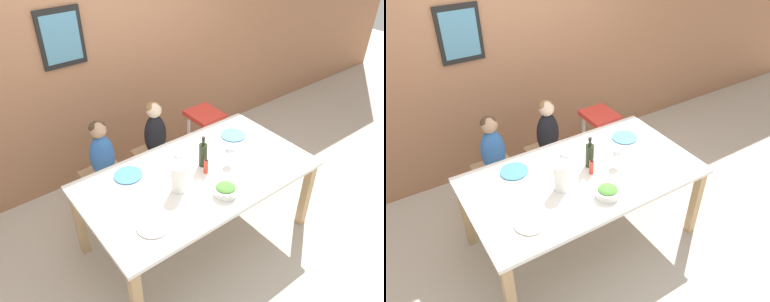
# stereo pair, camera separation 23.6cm
# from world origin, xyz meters

# --- Properties ---
(ground_plane) EXTENTS (14.00, 14.00, 0.00)m
(ground_plane) POSITION_xyz_m (0.00, 0.00, 0.00)
(ground_plane) COLOR #BCB2A3
(wall_back) EXTENTS (10.00, 0.09, 2.70)m
(wall_back) POSITION_xyz_m (-0.00, 1.44, 1.35)
(wall_back) COLOR #9E6B4C
(wall_back) RESTS_ON ground_plane
(dining_table) EXTENTS (1.89, 1.05, 0.73)m
(dining_table) POSITION_xyz_m (0.00, 0.00, 0.65)
(dining_table) COLOR white
(dining_table) RESTS_ON ground_plane
(chair_far_left) EXTENTS (0.38, 0.42, 0.45)m
(chair_far_left) POSITION_xyz_m (-0.48, 0.78, 0.38)
(chair_far_left) COLOR silver
(chair_far_left) RESTS_ON ground_plane
(chair_far_center) EXTENTS (0.38, 0.42, 0.45)m
(chair_far_center) POSITION_xyz_m (0.09, 0.78, 0.38)
(chair_far_center) COLOR silver
(chair_far_center) RESTS_ON ground_plane
(chair_right_highchair) EXTENTS (0.32, 0.36, 0.71)m
(chair_right_highchair) POSITION_xyz_m (0.70, 0.78, 0.55)
(chair_right_highchair) COLOR silver
(chair_right_highchair) RESTS_ON ground_plane
(person_child_left) EXTENTS (0.23, 0.17, 0.57)m
(person_child_left) POSITION_xyz_m (-0.48, 0.78, 0.74)
(person_child_left) COLOR #3366B2
(person_child_left) RESTS_ON chair_far_left
(person_child_center) EXTENTS (0.23, 0.17, 0.57)m
(person_child_center) POSITION_xyz_m (0.09, 0.78, 0.74)
(person_child_center) COLOR black
(person_child_center) RESTS_ON chair_far_center
(wine_bottle) EXTENTS (0.07, 0.07, 0.28)m
(wine_bottle) POSITION_xyz_m (0.10, 0.07, 0.84)
(wine_bottle) COLOR #232D19
(wine_bottle) RESTS_ON dining_table
(paper_towel_roll) EXTENTS (0.11, 0.11, 0.23)m
(paper_towel_roll) POSITION_xyz_m (-0.24, -0.07, 0.84)
(paper_towel_roll) COLOR white
(paper_towel_roll) RESTS_ON dining_table
(wine_glass_near) EXTENTS (0.08, 0.08, 0.16)m
(wine_glass_near) POSITION_xyz_m (0.30, -0.04, 0.85)
(wine_glass_near) COLOR white
(wine_glass_near) RESTS_ON dining_table
(wine_glass_far) EXTENTS (0.08, 0.08, 0.16)m
(wine_glass_far) POSITION_xyz_m (-0.09, 0.15, 0.85)
(wine_glass_far) COLOR white
(wine_glass_far) RESTS_ON dining_table
(salad_bowl_large) EXTENTS (0.18, 0.18, 0.08)m
(salad_bowl_large) POSITION_xyz_m (0.01, -0.32, 0.77)
(salad_bowl_large) COLOR white
(salad_bowl_large) RESTS_ON dining_table
(dinner_plate_front_left) EXTENTS (0.24, 0.24, 0.01)m
(dinner_plate_front_left) POSITION_xyz_m (-0.60, -0.27, 0.74)
(dinner_plate_front_left) COLOR silver
(dinner_plate_front_left) RESTS_ON dining_table
(dinner_plate_back_left) EXTENTS (0.24, 0.24, 0.01)m
(dinner_plate_back_left) POSITION_xyz_m (-0.46, 0.32, 0.74)
(dinner_plate_back_left) COLOR teal
(dinner_plate_back_left) RESTS_ON dining_table
(dinner_plate_back_right) EXTENTS (0.24, 0.24, 0.01)m
(dinner_plate_back_right) POSITION_xyz_m (0.61, 0.24, 0.74)
(dinner_plate_back_right) COLOR teal
(dinner_plate_back_right) RESTS_ON dining_table
(condiment_bottle_hot_sauce) EXTENTS (0.04, 0.04, 0.14)m
(condiment_bottle_hot_sauce) POSITION_xyz_m (0.06, -0.03, 0.80)
(condiment_bottle_hot_sauce) COLOR red
(condiment_bottle_hot_sauce) RESTS_ON dining_table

